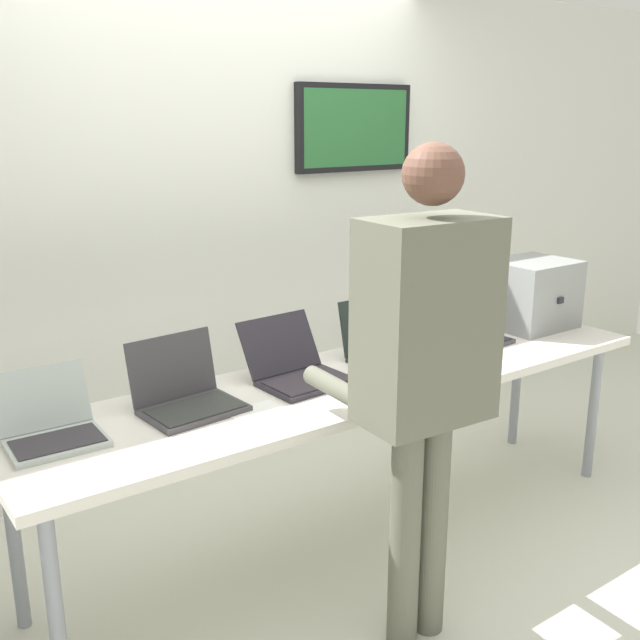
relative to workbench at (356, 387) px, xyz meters
The scene contains 11 objects.
ground 0.74m from the workbench, ahead, with size 8.00×8.00×0.04m, color silver.
back_wall 1.27m from the workbench, 89.16° to the left, with size 8.00×0.11×2.58m.
workbench is the anchor object (origin of this frame).
equipment_box 1.23m from the workbench, ahead, with size 0.41×0.36×0.35m.
laptop_station_0 1.24m from the workbench, behind, with size 0.32×0.32×0.22m.
laptop_station_1 0.76m from the workbench, behind, with size 0.38×0.33×0.26m.
laptop_station_2 0.28m from the workbench, 156.70° to the left, with size 0.38×0.40×0.24m.
laptop_station_3 0.29m from the workbench, 20.90° to the left, with size 0.36×0.32×0.27m.
laptop_station_4 0.76m from the workbench, ahead, with size 0.33×0.33×0.27m.
person 0.74m from the workbench, 108.73° to the right, with size 0.45×0.60×1.76m.
paper_sheet 0.57m from the workbench, 162.55° to the right, with size 0.22×0.30×0.00m.
Camera 1 is at (-1.82, -2.29, 1.83)m, focal length 41.18 mm.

